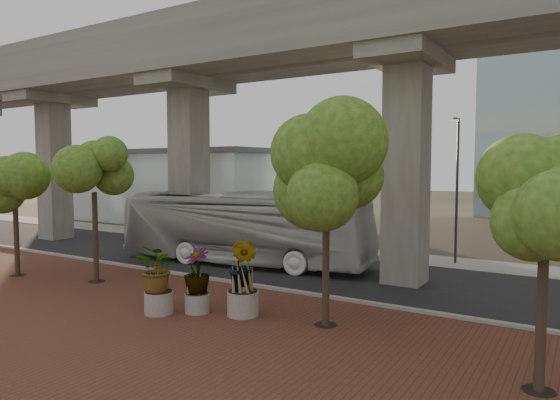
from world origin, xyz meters
The scene contains 18 objects.
ground centered at (0.00, 0.00, 0.00)m, with size 160.00×160.00×0.00m, color #342E25.
brick_plaza centered at (0.00, -8.00, 0.03)m, with size 70.00×13.00×0.06m, color brown.
asphalt_road centered at (0.00, 2.00, 0.02)m, with size 90.00×8.00×0.04m, color black.
curb_strip centered at (0.00, -2.00, 0.08)m, with size 70.00×0.25×0.16m, color gray.
far_sidewalk centered at (0.00, 7.50, 0.03)m, with size 90.00×3.00×0.06m, color gray.
transit_viaduct centered at (0.00, 2.00, 7.29)m, with size 72.00×5.60×12.40m.
station_pavilion centered at (-20.00, 16.00, 3.22)m, with size 23.00×13.00×6.30m.
transit_bus centered at (-2.14, 1.70, 1.81)m, with size 3.05×13.01×3.63m, color silver.
fire_hydrant centered at (-1.92, -4.37, 0.53)m, with size 0.49×0.44×0.98m.
planter_front centered at (0.50, -6.70, 1.45)m, with size 2.09×2.09×2.30m.
planter_right centered at (1.50, -5.93, 1.37)m, with size 2.02×2.02×2.16m.
planter_left centered at (3.00, -5.40, 1.59)m, with size 2.29×2.29×2.52m.
street_tree_far_west centered at (-9.03, -5.93, 4.18)m, with size 3.26×3.26×5.63m.
street_tree_near_west centered at (-5.07, -4.83, 4.81)m, with size 3.37×3.37×6.31m.
street_tree_near_east centered at (5.74, -4.84, 4.72)m, with size 4.09×4.09×6.54m.
street_tree_far_east centered at (11.72, -6.42, 4.27)m, with size 3.08×3.08×5.63m.
streetlamp_west centered at (-9.55, 5.40, 4.46)m, with size 0.38×1.11×7.64m.
streetlamp_east centered at (6.86, 7.30, 4.22)m, with size 0.36×1.05×7.23m.
Camera 1 is at (12.51, -18.35, 4.97)m, focal length 32.00 mm.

